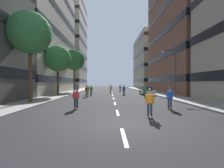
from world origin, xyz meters
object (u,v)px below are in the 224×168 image
at_px(skater_2, 88,89).
at_px(skater_4, 124,89).
at_px(street_tree_far, 58,59).
at_px(skater_10, 87,90).
at_px(skater_1, 170,97).
at_px(skater_7, 150,102).
at_px(skater_9, 91,89).
at_px(skater_0, 77,89).
at_px(street_tree_mid, 74,60).
at_px(street_tree_near, 30,33).
at_px(skater_3, 111,88).
at_px(skater_8, 145,90).
at_px(parked_car_near, 147,91).
at_px(skater_5, 120,87).
at_px(skater_6, 76,97).
at_px(streetlamp_right, 173,68).

relative_size(skater_2, skater_4, 1.00).
relative_size(street_tree_far, skater_4, 4.46).
height_order(street_tree_far, skater_10, street_tree_far).
xyz_separation_m(skater_1, skater_7, (-2.35, -2.87, 0.00)).
bearing_deg(skater_2, skater_9, -69.54).
xyz_separation_m(skater_0, skater_1, (10.47, -14.90, 0.00)).
relative_size(street_tree_mid, skater_2, 5.50).
distance_m(skater_0, skater_7, 19.54).
height_order(street_tree_far, skater_9, street_tree_far).
distance_m(street_tree_near, skater_9, 12.85).
relative_size(skater_4, skater_7, 1.00).
bearing_deg(skater_3, skater_8, -65.15).
relative_size(street_tree_far, skater_0, 4.46).
height_order(parked_car_near, skater_1, skater_1).
xyz_separation_m(skater_7, skater_8, (2.80, 13.53, 0.00)).
height_order(skater_5, skater_7, same).
relative_size(skater_4, skater_5, 1.00).
height_order(skater_6, skater_10, same).
height_order(skater_0, skater_2, same).
relative_size(skater_1, skater_10, 1.00).
xyz_separation_m(skater_6, skater_7, (5.20, -3.16, 0.00)).
xyz_separation_m(skater_3, skater_7, (2.17, -24.27, -0.03)).
xyz_separation_m(parked_car_near, skater_7, (-3.99, -17.42, 0.29)).
height_order(skater_1, skater_7, same).
bearing_deg(street_tree_mid, skater_3, -19.32).
bearing_deg(skater_1, street_tree_near, 162.86).
relative_size(street_tree_mid, skater_1, 5.50).
bearing_deg(skater_2, skater_5, 53.74).
distance_m(skater_3, skater_9, 8.16).
bearing_deg(skater_6, skater_10, 93.73).
distance_m(skater_4, skater_7, 17.68).
height_order(skater_5, skater_9, same).
bearing_deg(skater_6, skater_3, 81.83).
xyz_separation_m(skater_2, skater_9, (0.88, -2.36, 0.00)).
bearing_deg(skater_7, skater_6, 148.73).
bearing_deg(street_tree_far, skater_6, -66.11).
distance_m(parked_car_near, street_tree_near, 19.26).
bearing_deg(street_tree_mid, streetlamp_right, -42.61).
distance_m(skater_0, skater_2, 2.21).
bearing_deg(skater_4, street_tree_far, -169.33).
distance_m(skater_6, skater_7, 6.08).
bearing_deg(skater_4, parked_car_near, -3.77).
height_order(street_tree_mid, skater_6, street_tree_mid).
height_order(skater_2, skater_8, same).
bearing_deg(skater_1, streetlamp_right, 66.39).
xyz_separation_m(skater_0, skater_9, (2.58, -0.94, 0.03)).
relative_size(skater_0, skater_5, 1.00).
bearing_deg(skater_5, skater_1, -84.96).
distance_m(street_tree_near, skater_8, 16.34).
relative_size(streetlamp_right, skater_4, 3.65).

